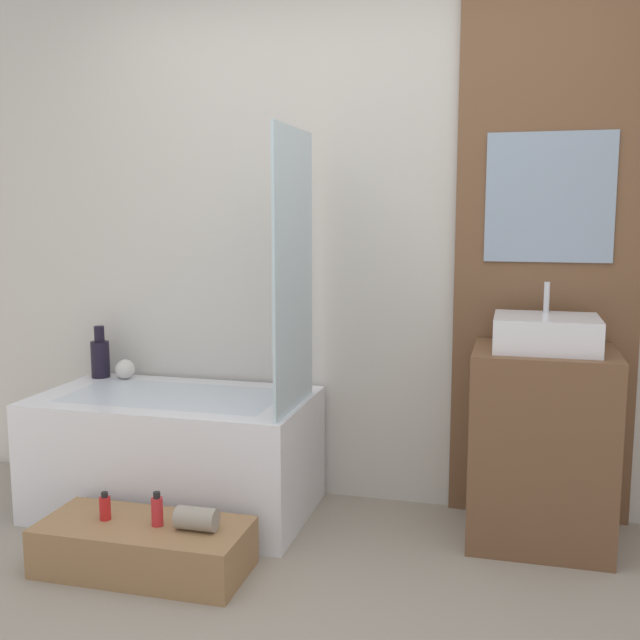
# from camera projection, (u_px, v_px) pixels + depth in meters

# --- Properties ---
(wall_tiled_back) EXTENTS (4.20, 0.06, 2.60)m
(wall_tiled_back) POSITION_uv_depth(u_px,v_px,m) (358.00, 234.00, 3.57)
(wall_tiled_back) COLOR beige
(wall_tiled_back) RESTS_ON ground_plane
(wall_wood_accent) EXTENTS (0.81, 0.04, 2.60)m
(wall_wood_accent) POSITION_uv_depth(u_px,v_px,m) (548.00, 233.00, 3.30)
(wall_wood_accent) COLOR brown
(wall_wood_accent) RESTS_ON ground_plane
(bathtub) EXTENTS (1.27, 0.72, 0.56)m
(bathtub) POSITION_uv_depth(u_px,v_px,m) (176.00, 453.00, 3.52)
(bathtub) COLOR white
(bathtub) RESTS_ON ground_plane
(glass_shower_screen) EXTENTS (0.01, 0.55, 1.20)m
(glass_shower_screen) POSITION_uv_depth(u_px,v_px,m) (294.00, 271.00, 3.18)
(glass_shower_screen) COLOR silver
(glass_shower_screen) RESTS_ON bathtub
(wooden_step_bench) EXTENTS (0.82, 0.37, 0.19)m
(wooden_step_bench) POSITION_uv_depth(u_px,v_px,m) (144.00, 547.00, 2.94)
(wooden_step_bench) COLOR #997047
(wooden_step_bench) RESTS_ON ground_plane
(vanity_cabinet) EXTENTS (0.58, 0.49, 0.83)m
(vanity_cabinet) POSITION_uv_depth(u_px,v_px,m) (541.00, 446.00, 3.18)
(vanity_cabinet) COLOR brown
(vanity_cabinet) RESTS_ON ground_plane
(sink) EXTENTS (0.42, 0.36, 0.28)m
(sink) POSITION_uv_depth(u_px,v_px,m) (546.00, 333.00, 3.11)
(sink) COLOR white
(sink) RESTS_ON vanity_cabinet
(vase_tall_dark) EXTENTS (0.09, 0.09, 0.27)m
(vase_tall_dark) POSITION_uv_depth(u_px,v_px,m) (100.00, 356.00, 3.85)
(vase_tall_dark) COLOR black
(vase_tall_dark) RESTS_ON bathtub
(vase_round_light) EXTENTS (0.10, 0.10, 0.10)m
(vase_round_light) POSITION_uv_depth(u_px,v_px,m) (125.00, 369.00, 3.82)
(vase_round_light) COLOR silver
(vase_round_light) RESTS_ON bathtub
(bottle_soap_primary) EXTENTS (0.04, 0.04, 0.11)m
(bottle_soap_primary) POSITION_uv_depth(u_px,v_px,m) (105.00, 507.00, 2.96)
(bottle_soap_primary) COLOR red
(bottle_soap_primary) RESTS_ON wooden_step_bench
(bottle_soap_secondary) EXTENTS (0.05, 0.05, 0.14)m
(bottle_soap_secondary) POSITION_uv_depth(u_px,v_px,m) (157.00, 510.00, 2.90)
(bottle_soap_secondary) COLOR red
(bottle_soap_secondary) RESTS_ON wooden_step_bench
(towel_roll) EXTENTS (0.16, 0.09, 0.09)m
(towel_roll) POSITION_uv_depth(u_px,v_px,m) (197.00, 519.00, 2.86)
(towel_roll) COLOR gray
(towel_roll) RESTS_ON wooden_step_bench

